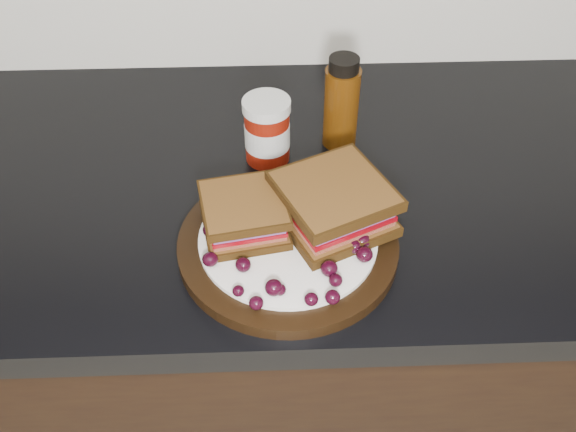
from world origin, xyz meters
name	(u,v)px	position (x,y,z in m)	size (l,w,h in m)	color
base_cabinets	(234,358)	(0.00, 1.70, 0.43)	(3.96, 0.58, 0.86)	black
countertop	(216,187)	(0.00, 1.70, 0.88)	(3.98, 0.60, 0.04)	black
plate	(288,245)	(0.10, 1.55, 0.91)	(0.28, 0.28, 0.02)	black
sandwich_left	(244,215)	(0.05, 1.57, 0.95)	(0.10, 0.10, 0.05)	brown
sandwich_right	(334,204)	(0.16, 1.58, 0.95)	(0.13, 0.13, 0.06)	brown
grape_0	(210,259)	(0.01, 1.51, 0.93)	(0.02, 0.02, 0.02)	black
grape_1	(243,265)	(0.05, 1.50, 0.93)	(0.02, 0.02, 0.02)	black
grape_2	(238,291)	(0.04, 1.46, 0.93)	(0.01, 0.01, 0.01)	black
grape_3	(256,303)	(0.06, 1.44, 0.93)	(0.02, 0.02, 0.02)	black
grape_4	(274,288)	(0.08, 1.46, 0.93)	(0.02, 0.02, 0.02)	black
grape_5	(280,290)	(0.09, 1.46, 0.93)	(0.02, 0.02, 0.01)	black
grape_6	(311,299)	(0.12, 1.45, 0.93)	(0.02, 0.02, 0.02)	black
grape_7	(333,297)	(0.15, 1.45, 0.93)	(0.02, 0.02, 0.02)	black
grape_8	(336,280)	(0.15, 1.47, 0.93)	(0.02, 0.02, 0.02)	black
grape_9	(329,269)	(0.15, 1.49, 0.93)	(0.02, 0.02, 0.02)	black
grape_10	(364,255)	(0.19, 1.51, 0.93)	(0.02, 0.02, 0.02)	black
grape_11	(355,247)	(0.18, 1.52, 0.93)	(0.02, 0.02, 0.02)	black
grape_12	(362,241)	(0.19, 1.53, 0.93)	(0.02, 0.02, 0.02)	black
grape_13	(357,224)	(0.19, 1.57, 0.93)	(0.02, 0.02, 0.01)	black
grape_14	(343,213)	(0.17, 1.59, 0.93)	(0.02, 0.02, 0.02)	black
grape_15	(321,218)	(0.14, 1.58, 0.93)	(0.02, 0.02, 0.02)	black
grape_16	(243,203)	(0.04, 1.61, 0.93)	(0.02, 0.02, 0.02)	black
grape_17	(236,214)	(0.04, 1.59, 0.93)	(0.02, 0.02, 0.02)	black
grape_18	(222,221)	(0.02, 1.57, 0.93)	(0.02, 0.02, 0.02)	black
grape_19	(221,227)	(0.02, 1.57, 0.93)	(0.02, 0.02, 0.02)	black
grape_20	(238,245)	(0.04, 1.53, 0.93)	(0.02, 0.02, 0.02)	black
grape_21	(251,215)	(0.05, 1.59, 0.93)	(0.01, 0.01, 0.01)	black
grape_22	(233,230)	(0.03, 1.56, 0.93)	(0.02, 0.02, 0.02)	black
grape_23	(211,230)	(0.01, 1.56, 0.93)	(0.02, 0.02, 0.02)	black
condiment_jar	(267,130)	(0.08, 1.74, 0.95)	(0.07, 0.07, 0.10)	maroon
oil_bottle	(341,102)	(0.19, 1.78, 0.97)	(0.05, 0.05, 0.14)	#492507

